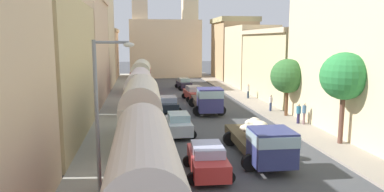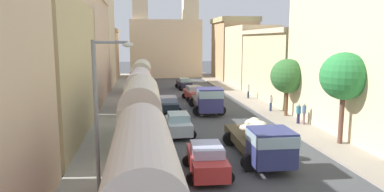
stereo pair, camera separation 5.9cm
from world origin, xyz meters
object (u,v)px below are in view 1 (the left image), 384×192
Objects in this scene: pedestrian_1 at (304,113)px; pedestrian_3 at (271,102)px; parked_bus_3 at (141,75)px; pedestrian_2 at (248,91)px; parked_bus_2 at (139,88)px; streetlamp_near at (102,108)px; cargo_truck_0 at (262,141)px; car_3 at (179,124)px; car_1 at (184,84)px; car_2 at (207,159)px; parked_bus_0 at (144,174)px; car_4 at (168,104)px; pedestrian_0 at (299,113)px; parked_bus_1 at (142,109)px; cargo_truck_1 at (207,99)px; car_0 at (194,93)px.

pedestrian_1 is 5.55m from pedestrian_3.
pedestrian_1 reaches higher than pedestrian_3.
pedestrian_2 is (11.93, -7.22, -1.28)m from parked_bus_3.
parked_bus_2 is 1.26× the size of streetlamp_near.
car_3 is (-3.92, 6.27, -0.40)m from cargo_truck_0.
pedestrian_3 is at bearing -70.73° from car_1.
car_3 reaches higher than car_2.
parked_bus_3 reaches higher than pedestrian_1.
parked_bus_3 is 4.78× the size of pedestrian_2.
parked_bus_2 is 5.06× the size of pedestrian_3.
car_2 is 13.02m from pedestrian_1.
parked_bus_0 reaches higher than car_4.
car_1 is 1.08× the size of car_4.
car_3 is at bearing -173.20° from pedestrian_1.
pedestrian_0 is at bearing -32.77° from parked_bus_2.
streetlamp_near reaches higher than car_1.
pedestrian_1 is (9.43, 8.97, 0.27)m from car_2.
car_2 reaches higher than car_1.
car_2 is (3.17, -5.93, -1.55)m from parked_bus_1.
cargo_truck_0 is 13.61m from cargo_truck_1.
car_0 is at bearing 175.12° from pedestrian_2.
pedestrian_3 is (5.46, 12.98, -0.23)m from cargo_truck_0.
pedestrian_2 reaches higher than pedestrian_0.
parked_bus_0 is 2.24× the size of car_3.
pedestrian_0 is at bearing 49.50° from parked_bus_0.
cargo_truck_1 reaches higher than cargo_truck_0.
car_0 is 1.15× the size of car_3.
pedestrian_0 reaches higher than car_3.
car_3 is at bearing 67.11° from streetlamp_near.
cargo_truck_1 is 9.03m from pedestrian_2.
parked_bus_3 is 14.00m from pedestrian_2.
pedestrian_0 is (9.73, 1.57, 0.19)m from car_3.
pedestrian_0 is 0.26× the size of streetlamp_near.
pedestrian_3 is (12.08, -2.87, -1.19)m from parked_bus_2.
car_3 is 8.44m from car_4.
pedestrian_1 is at bearing -87.64° from pedestrian_2.
cargo_truck_1 reaches higher than car_3.
car_4 is at bearing -23.29° from parked_bus_2.
cargo_truck_0 is at bearing -126.54° from pedestrian_0.
pedestrian_1 is 18.33m from streetlamp_near.
parked_bus_1 is 26.47m from car_1.
parked_bus_3 reaches higher than car_2.
parked_bus_1 is at bearing -123.50° from cargo_truck_1.
car_1 is 1.09× the size of car_3.
pedestrian_3 is at bearing -10.40° from car_4.
pedestrian_3 is (-0.11, -7.37, -0.05)m from pedestrian_2.
streetlamp_near is at bearing -140.37° from pedestrian_0.
car_4 is at bearing 105.13° from cargo_truck_0.
parked_bus_1 is 1.08× the size of cargo_truck_0.
pedestrian_3 is at bearing -13.37° from parked_bus_2.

